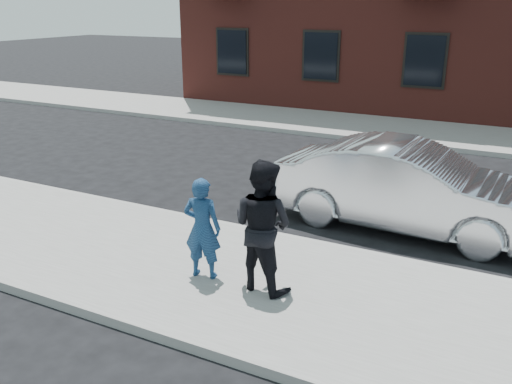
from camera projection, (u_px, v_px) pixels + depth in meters
The scene contains 8 objects.
ground at pixel (246, 279), 8.50m from camera, with size 100.00×100.00×0.00m, color black.
near_sidewalk at pixel (239, 282), 8.27m from camera, with size 50.00×3.50×0.15m, color gray.
near_curb at pixel (286, 239), 9.78m from camera, with size 50.00×0.10×0.15m, color #999691.
far_sidewalk at pixel (405, 131), 17.94m from camera, with size 50.00×3.50×0.15m, color gray.
far_curb at pixel (392, 143), 16.42m from camera, with size 50.00×0.10×0.15m, color #999691.
silver_sedan at pixel (409, 187), 10.17m from camera, with size 1.74×5.00×1.65m, color silver.
man_hoodie at pixel (202, 228), 8.05m from camera, with size 0.63×0.51×1.58m.
man_peacoat at pixel (263, 226), 7.67m from camera, with size 1.06×0.89×1.94m.
Camera 1 is at (3.57, -6.67, 4.12)m, focal length 38.00 mm.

